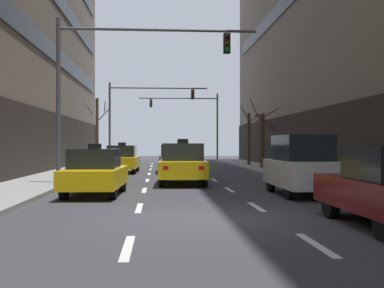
{
  "coord_description": "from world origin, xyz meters",
  "views": [
    {
      "loc": [
        -1.09,
        -11.03,
        1.7
      ],
      "look_at": [
        0.44,
        10.64,
        1.72
      ],
      "focal_mm": 45.31,
      "sensor_mm": 36.0,
      "label": 1
    }
  ],
  "objects_px": {
    "taxi_driving_3": "(183,164)",
    "traffic_signal_1": "(138,108)",
    "street_tree_1": "(249,136)",
    "street_tree_2": "(97,129)",
    "car_driving_2": "(175,159)",
    "car_parked_2": "(302,165)",
    "traffic_signal_0": "(117,70)",
    "traffic_signal_2": "(195,114)",
    "taxi_driving_1": "(95,172)",
    "taxi_driving_0": "(122,159)",
    "street_tree_0": "(263,139)"
  },
  "relations": [
    {
      "from": "taxi_driving_3",
      "to": "traffic_signal_1",
      "type": "xyz_separation_m",
      "value": [
        -2.71,
        20.74,
        3.97
      ]
    },
    {
      "from": "traffic_signal_1",
      "to": "street_tree_1",
      "type": "height_order",
      "value": "traffic_signal_1"
    },
    {
      "from": "taxi_driving_3",
      "to": "street_tree_2",
      "type": "relative_size",
      "value": 0.9
    },
    {
      "from": "taxi_driving_3",
      "to": "traffic_signal_1",
      "type": "distance_m",
      "value": 21.29
    },
    {
      "from": "car_driving_2",
      "to": "street_tree_1",
      "type": "xyz_separation_m",
      "value": [
        6.01,
        7.58,
        1.5
      ]
    },
    {
      "from": "car_driving_2",
      "to": "car_parked_2",
      "type": "height_order",
      "value": "car_parked_2"
    },
    {
      "from": "taxi_driving_3",
      "to": "traffic_signal_0",
      "type": "xyz_separation_m",
      "value": [
        -2.74,
        -0.5,
        3.94
      ]
    },
    {
      "from": "traffic_signal_1",
      "to": "traffic_signal_2",
      "type": "distance_m",
      "value": 10.74
    },
    {
      "from": "street_tree_1",
      "to": "street_tree_2",
      "type": "xyz_separation_m",
      "value": [
        -11.84,
        2.01,
        0.57
      ]
    },
    {
      "from": "taxi_driving_1",
      "to": "taxi_driving_3",
      "type": "relative_size",
      "value": 0.89
    },
    {
      "from": "taxi_driving_0",
      "to": "street_tree_2",
      "type": "height_order",
      "value": "street_tree_2"
    },
    {
      "from": "traffic_signal_1",
      "to": "street_tree_2",
      "type": "xyz_separation_m",
      "value": [
        -3.18,
        -2.54,
        -1.94
      ]
    },
    {
      "from": "car_parked_2",
      "to": "street_tree_0",
      "type": "relative_size",
      "value": 1.04
    },
    {
      "from": "traffic_signal_0",
      "to": "street_tree_1",
      "type": "distance_m",
      "value": 18.98
    },
    {
      "from": "car_driving_2",
      "to": "street_tree_0",
      "type": "relative_size",
      "value": 1.12
    },
    {
      "from": "street_tree_1",
      "to": "street_tree_2",
      "type": "bearing_deg",
      "value": 170.37
    },
    {
      "from": "taxi_driving_1",
      "to": "car_driving_2",
      "type": "height_order",
      "value": "taxi_driving_1"
    },
    {
      "from": "car_driving_2",
      "to": "street_tree_0",
      "type": "xyz_separation_m",
      "value": [
        6.01,
        2.76,
        1.23
      ]
    },
    {
      "from": "traffic_signal_1",
      "to": "traffic_signal_2",
      "type": "bearing_deg",
      "value": 58.99
    },
    {
      "from": "taxi_driving_0",
      "to": "taxi_driving_3",
      "type": "relative_size",
      "value": 0.94
    },
    {
      "from": "taxi_driving_1",
      "to": "street_tree_1",
      "type": "height_order",
      "value": "street_tree_1"
    },
    {
      "from": "taxi_driving_0",
      "to": "street_tree_1",
      "type": "height_order",
      "value": "street_tree_1"
    },
    {
      "from": "street_tree_1",
      "to": "taxi_driving_3",
      "type": "bearing_deg",
      "value": -110.19
    },
    {
      "from": "taxi_driving_3",
      "to": "street_tree_0",
      "type": "bearing_deg",
      "value": 62.35
    },
    {
      "from": "taxi_driving_0",
      "to": "car_parked_2",
      "type": "xyz_separation_m",
      "value": [
        6.93,
        -13.25,
        0.19
      ]
    },
    {
      "from": "traffic_signal_0",
      "to": "taxi_driving_1",
      "type": "bearing_deg",
      "value": -95.9
    },
    {
      "from": "traffic_signal_1",
      "to": "taxi_driving_0",
      "type": "bearing_deg",
      "value": -92.24
    },
    {
      "from": "traffic_signal_0",
      "to": "street_tree_1",
      "type": "xyz_separation_m",
      "value": [
        8.69,
        16.69,
        -2.47
      ]
    },
    {
      "from": "taxi_driving_1",
      "to": "traffic_signal_1",
      "type": "bearing_deg",
      "value": 89.02
    },
    {
      "from": "taxi_driving_1",
      "to": "traffic_signal_1",
      "type": "xyz_separation_m",
      "value": [
        0.43,
        25.12,
        4.07
      ]
    },
    {
      "from": "street_tree_2",
      "to": "street_tree_1",
      "type": "bearing_deg",
      "value": -9.63
    },
    {
      "from": "taxi_driving_3",
      "to": "street_tree_1",
      "type": "height_order",
      "value": "street_tree_1"
    },
    {
      "from": "street_tree_2",
      "to": "car_driving_2",
      "type": "bearing_deg",
      "value": -58.66
    },
    {
      "from": "car_driving_2",
      "to": "taxi_driving_3",
      "type": "relative_size",
      "value": 0.95
    },
    {
      "from": "car_driving_2",
      "to": "traffic_signal_2",
      "type": "height_order",
      "value": "traffic_signal_2"
    },
    {
      "from": "car_parked_2",
      "to": "traffic_signal_1",
      "type": "height_order",
      "value": "traffic_signal_1"
    },
    {
      "from": "traffic_signal_2",
      "to": "street_tree_2",
      "type": "relative_size",
      "value": 1.58
    },
    {
      "from": "taxi_driving_1",
      "to": "taxi_driving_3",
      "type": "bearing_deg",
      "value": 54.36
    },
    {
      "from": "street_tree_0",
      "to": "street_tree_1",
      "type": "distance_m",
      "value": 4.83
    },
    {
      "from": "taxi_driving_0",
      "to": "traffic_signal_1",
      "type": "bearing_deg",
      "value": 87.76
    },
    {
      "from": "traffic_signal_2",
      "to": "street_tree_1",
      "type": "height_order",
      "value": "traffic_signal_2"
    },
    {
      "from": "traffic_signal_0",
      "to": "car_driving_2",
      "type": "bearing_deg",
      "value": 73.58
    },
    {
      "from": "taxi_driving_0",
      "to": "car_driving_2",
      "type": "relative_size",
      "value": 0.98
    },
    {
      "from": "taxi_driving_1",
      "to": "car_parked_2",
      "type": "xyz_separation_m",
      "value": [
        6.88,
        -0.4,
        0.23
      ]
    },
    {
      "from": "street_tree_0",
      "to": "car_driving_2",
      "type": "bearing_deg",
      "value": -155.35
    },
    {
      "from": "street_tree_1",
      "to": "taxi_driving_0",
      "type": "bearing_deg",
      "value": -139.81
    },
    {
      "from": "taxi_driving_3",
      "to": "street_tree_2",
      "type": "distance_m",
      "value": 19.23
    },
    {
      "from": "taxi_driving_0",
      "to": "traffic_signal_1",
      "type": "distance_m",
      "value": 12.93
    },
    {
      "from": "car_parked_2",
      "to": "street_tree_1",
      "type": "distance_m",
      "value": 21.13
    },
    {
      "from": "traffic_signal_2",
      "to": "street_tree_0",
      "type": "bearing_deg",
      "value": -80.42
    }
  ]
}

